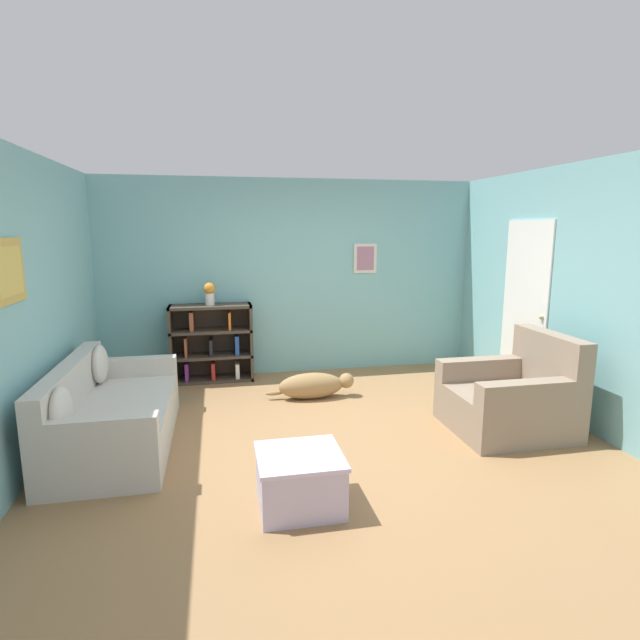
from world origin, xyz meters
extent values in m
plane|color=#997047|center=(0.00, 0.00, 0.00)|extent=(14.00, 14.00, 0.00)
cube|color=#7AB7BC|center=(0.00, 2.25, 1.30)|extent=(5.60, 0.10, 2.60)
cube|color=silver|center=(1.00, 2.19, 1.55)|extent=(0.32, 0.02, 0.40)
cube|color=#A37089|center=(1.00, 2.18, 1.55)|extent=(0.24, 0.01, 0.32)
cube|color=#7AB7BC|center=(-2.55, 0.00, 1.30)|extent=(0.10, 5.00, 2.60)
cube|color=gold|center=(-2.49, -0.40, 1.65)|extent=(0.02, 0.56, 0.48)
cube|color=#DBBC56|center=(-2.48, -0.40, 1.65)|extent=(0.01, 0.44, 0.36)
cube|color=#7AB7BC|center=(2.55, 0.00, 1.30)|extent=(0.10, 5.00, 2.60)
cube|color=white|center=(2.49, 0.70, 1.02)|extent=(0.02, 0.84, 2.05)
sphere|color=tan|center=(2.46, 0.35, 1.00)|extent=(0.05, 0.05, 0.05)
cube|color=beige|center=(-1.93, 0.15, 0.20)|extent=(0.93, 1.89, 0.40)
cube|color=beige|center=(-2.31, 0.15, 0.59)|extent=(0.16, 1.89, 0.38)
cube|color=beige|center=(-1.93, -0.72, 0.50)|extent=(0.93, 0.16, 0.19)
cube|color=beige|center=(-1.93, 1.02, 0.50)|extent=(0.93, 0.16, 0.19)
ellipsoid|color=beige|center=(-2.19, -0.51, 0.59)|extent=(0.14, 0.38, 0.38)
ellipsoid|color=beige|center=(-2.19, 0.81, 0.60)|extent=(0.14, 0.39, 0.39)
cube|color=#42382D|center=(-1.60, 2.00, 0.50)|extent=(0.04, 0.36, 1.00)
cube|color=#42382D|center=(-0.60, 2.00, 0.50)|extent=(0.04, 0.36, 1.00)
cube|color=#42382D|center=(-1.10, 2.17, 0.50)|extent=(1.04, 0.02, 1.00)
cube|color=#42382D|center=(-1.10, 2.00, 0.02)|extent=(1.04, 0.36, 0.04)
cube|color=#42382D|center=(-1.10, 2.00, 0.33)|extent=(1.04, 0.36, 0.04)
cube|color=#42382D|center=(-1.10, 2.00, 0.66)|extent=(1.04, 0.36, 0.04)
cube|color=#42382D|center=(-1.10, 2.00, 0.98)|extent=(1.04, 0.36, 0.04)
cube|color=#7A2D84|center=(-1.42, 1.99, 0.14)|extent=(0.04, 0.27, 0.25)
cube|color=brown|center=(-1.42, 1.99, 0.47)|extent=(0.03, 0.27, 0.25)
cube|color=brown|center=(-1.34, 1.99, 0.80)|extent=(0.05, 0.27, 0.24)
cube|color=#B22823|center=(-1.09, 1.99, 0.14)|extent=(0.04, 0.27, 0.24)
cube|color=black|center=(-1.11, 1.99, 0.45)|extent=(0.04, 0.27, 0.21)
cube|color=orange|center=(-0.86, 1.99, 0.79)|extent=(0.03, 0.27, 0.22)
cube|color=silver|center=(-0.78, 1.99, 0.12)|extent=(0.05, 0.27, 0.21)
cube|color=#234C9E|center=(-0.78, 1.99, 0.47)|extent=(0.05, 0.27, 0.25)
cube|color=gray|center=(1.73, -0.24, 0.20)|extent=(1.07, 0.99, 0.40)
cube|color=gray|center=(2.17, -0.24, 0.68)|extent=(0.18, 0.99, 0.55)
cube|color=gray|center=(1.73, -0.65, 0.51)|extent=(1.07, 0.18, 0.22)
cube|color=gray|center=(1.73, 0.17, 0.51)|extent=(1.07, 0.18, 0.22)
cube|color=#BCB2D1|center=(-0.47, -1.19, 0.20)|extent=(0.58, 0.55, 0.40)
cube|color=silver|center=(-0.47, -1.19, 0.38)|extent=(0.60, 0.57, 0.03)
ellipsoid|color=#9E7A4C|center=(0.03, 1.05, 0.15)|extent=(0.76, 0.27, 0.30)
sphere|color=#9E7A4C|center=(0.45, 1.05, 0.19)|extent=(0.18, 0.18, 0.18)
ellipsoid|color=#9E7A4C|center=(-0.40, 1.09, 0.08)|extent=(0.20, 0.05, 0.05)
cylinder|color=silver|center=(-1.10, 2.00, 1.07)|extent=(0.11, 0.11, 0.15)
sphere|color=orange|center=(-1.10, 2.00, 1.21)|extent=(0.15, 0.15, 0.15)
camera|label=1|loc=(-0.99, -4.42, 1.96)|focal=28.00mm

